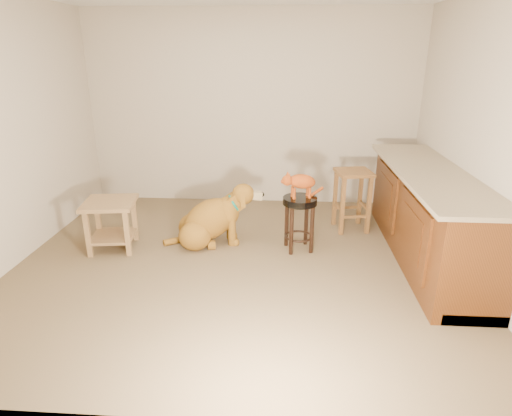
# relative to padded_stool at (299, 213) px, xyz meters

# --- Properties ---
(floor) EXTENTS (4.50, 4.00, 0.01)m
(floor) POSITION_rel_padded_stool_xyz_m (-0.63, -0.39, -0.42)
(floor) COLOR brown
(floor) RESTS_ON ground
(room_shell) EXTENTS (4.54, 4.04, 2.62)m
(room_shell) POSITION_rel_padded_stool_xyz_m (-0.63, -0.39, 1.25)
(room_shell) COLOR #B2A58F
(room_shell) RESTS_ON ground
(cabinet_run) EXTENTS (0.70, 2.56, 0.94)m
(cabinet_run) POSITION_rel_padded_stool_xyz_m (1.31, -0.09, 0.01)
(cabinet_run) COLOR #47230C
(cabinet_run) RESTS_ON ground
(padded_stool) EXTENTS (0.37, 0.37, 0.60)m
(padded_stool) POSITION_rel_padded_stool_xyz_m (0.00, 0.00, 0.00)
(padded_stool) COLOR black
(padded_stool) RESTS_ON ground
(wood_stool) EXTENTS (0.46, 0.46, 0.73)m
(wood_stool) POSITION_rel_padded_stool_xyz_m (0.64, 0.62, -0.04)
(wood_stool) COLOR brown
(wood_stool) RESTS_ON ground
(side_table) EXTENTS (0.60, 0.60, 0.55)m
(side_table) POSITION_rel_padded_stool_xyz_m (-2.03, -0.11, -0.06)
(side_table) COLOR olive
(side_table) RESTS_ON ground
(golden_retriever) EXTENTS (1.13, 0.63, 0.73)m
(golden_retriever) POSITION_rel_padded_stool_xyz_m (-0.98, 0.10, -0.15)
(golden_retriever) COLOR brown
(golden_retriever) RESTS_ON ground
(tabby_kitten) EXTENTS (0.47, 0.27, 0.31)m
(tabby_kitten) POSITION_rel_padded_stool_xyz_m (-0.01, -0.00, 0.34)
(tabby_kitten) COLOR #8A350D
(tabby_kitten) RESTS_ON padded_stool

